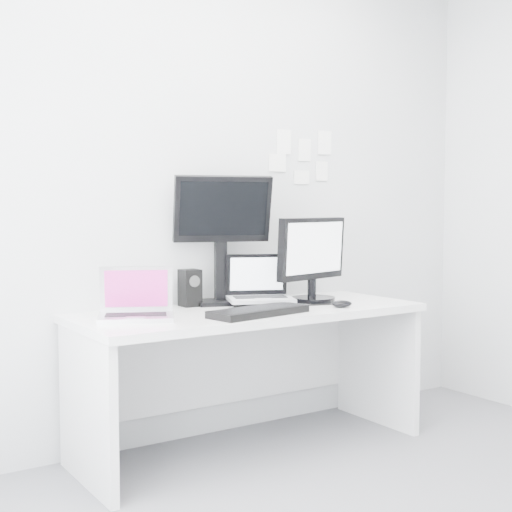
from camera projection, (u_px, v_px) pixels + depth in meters
name	position (u px, v px, depth m)	size (l,w,h in m)	color
back_wall	(216.00, 188.00, 3.88)	(3.60, 3.60, 0.00)	#B4B7B9
desk	(251.00, 380.00, 3.66)	(1.80, 0.70, 0.73)	white
macbook	(136.00, 292.00, 3.27)	(0.34, 0.25, 0.25)	silver
speaker	(190.00, 288.00, 3.72)	(0.10, 0.10, 0.19)	black
dell_laptop	(260.00, 280.00, 3.72)	(0.33, 0.26, 0.28)	#A3A5AA
rear_monitor	(222.00, 239.00, 3.78)	(0.52, 0.19, 0.70)	black
samsung_monitor	(313.00, 258.00, 3.90)	(0.52, 0.24, 0.48)	black
keyboard	(259.00, 312.00, 3.43)	(0.51, 0.18, 0.03)	black
mouse	(342.00, 304.00, 3.69)	(0.11, 0.07, 0.04)	black
wall_note_0	(284.00, 142.00, 4.11)	(0.10, 0.00, 0.14)	white
wall_note_1	(305.00, 150.00, 4.19)	(0.09, 0.00, 0.13)	white
wall_note_2	(325.00, 143.00, 4.27)	(0.10, 0.00, 0.14)	white
wall_note_3	(302.00, 177.00, 4.19)	(0.11, 0.00, 0.08)	white
wall_note_4	(277.00, 163.00, 4.09)	(0.12, 0.00, 0.10)	white
wall_note_5	(322.00, 171.00, 4.27)	(0.09, 0.00, 0.12)	white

